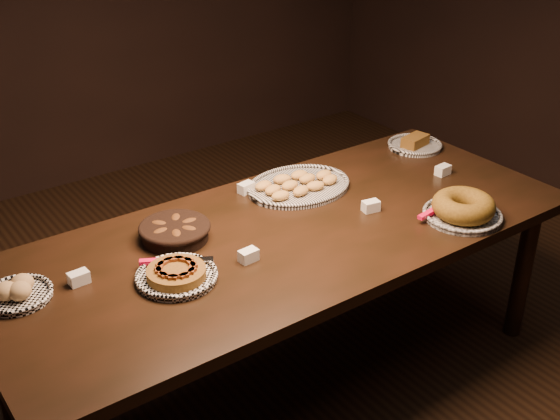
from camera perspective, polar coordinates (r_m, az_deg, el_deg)
ground at (r=3.22m, az=0.55°, el=-13.36°), size 5.00×5.00×0.00m
buffet_table at (r=2.82m, az=0.61°, el=-2.96°), size 2.40×1.00×0.75m
apple_tart_plate at (r=2.50m, az=-8.42°, el=-5.20°), size 0.31×0.29×0.06m
madeleine_platter at (r=3.11m, az=1.49°, el=2.03°), size 0.48×0.39×0.05m
bundt_cake_plate at (r=2.95m, az=14.64°, el=0.10°), size 0.35×0.32×0.10m
croissant_basket at (r=2.73m, az=-8.54°, el=-1.64°), size 0.31×0.31×0.07m
bread_roll_plate at (r=2.53m, az=-20.60°, el=-6.26°), size 0.24×0.24×0.08m
loaf_plate at (r=3.60m, az=10.90°, el=5.28°), size 0.27×0.27×0.06m
tent_cards at (r=2.85m, az=0.67°, el=-0.42°), size 1.78×0.53×0.04m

